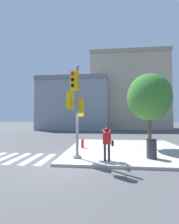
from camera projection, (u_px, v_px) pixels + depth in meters
ground_plane at (64, 164)px, 7.29m from camera, size 160.00×160.00×0.00m
sidewalk_corner at (127, 149)px, 10.42m from camera, size 8.00×8.00×0.14m
traffic_signal_pole at (76, 104)px, 8.01m from camera, size 0.90×1.24×4.97m
person_photographer at (107, 141)px, 7.43m from camera, size 0.58×0.54×1.63m
street_tree at (149, 97)px, 10.35m from camera, size 2.94×2.94×5.17m
fire_hydrant at (83, 143)px, 10.59m from camera, size 0.18×0.24×0.65m
trash_bin at (152, 149)px, 7.80m from camera, size 0.52×0.52×1.00m
building_left at (75, 105)px, 30.91m from camera, size 13.33×9.49×9.97m
building_right at (127, 93)px, 32.85m from camera, size 15.44×9.54×15.61m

